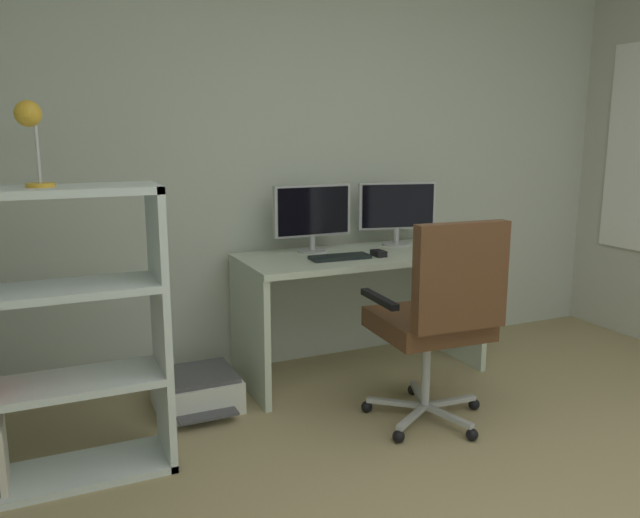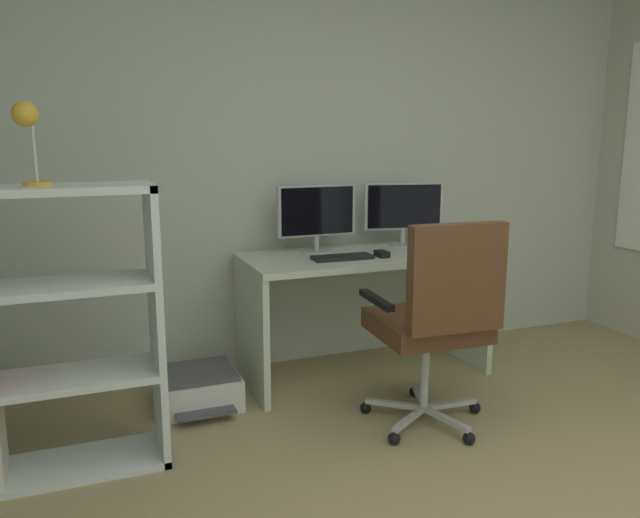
% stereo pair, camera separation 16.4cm
% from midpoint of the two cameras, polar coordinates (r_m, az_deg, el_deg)
% --- Properties ---
extents(wall_back, '(4.57, 0.10, 2.77)m').
position_cam_midpoint_polar(wall_back, '(3.95, -2.75, 10.56)').
color(wall_back, beige).
rests_on(wall_back, ground).
extents(desk, '(1.43, 0.64, 0.74)m').
position_cam_midpoint_polar(desk, '(3.75, 2.43, -2.46)').
color(desk, silver).
rests_on(desk, ground).
extents(monitor_main, '(0.48, 0.18, 0.40)m').
position_cam_midpoint_polar(monitor_main, '(3.71, -1.95, 4.13)').
color(monitor_main, '#B2B5B7').
rests_on(monitor_main, desk).
extents(monitor_secondary, '(0.49, 0.18, 0.39)m').
position_cam_midpoint_polar(monitor_secondary, '(3.97, 5.82, 4.57)').
color(monitor_secondary, '#B2B5B7').
rests_on(monitor_secondary, desk).
extents(keyboard, '(0.35, 0.15, 0.02)m').
position_cam_midpoint_polar(keyboard, '(3.54, 0.48, 0.16)').
color(keyboard, black).
rests_on(keyboard, desk).
extents(computer_mouse, '(0.06, 0.10, 0.03)m').
position_cam_midpoint_polar(computer_mouse, '(3.62, 4.04, 0.51)').
color(computer_mouse, black).
rests_on(computer_mouse, desk).
extents(office_chair, '(0.63, 0.63, 1.05)m').
position_cam_midpoint_polar(office_chair, '(3.07, 9.19, -4.81)').
color(office_chair, '#B7BABC').
rests_on(office_chair, ground).
extents(bookshelf, '(0.93, 0.33, 1.23)m').
position_cam_midpoint_polar(bookshelf, '(2.84, -27.46, -7.11)').
color(bookshelf, silver).
rests_on(bookshelf, ground).
extents(desk_lamp, '(0.13, 0.11, 0.33)m').
position_cam_midpoint_polar(desk_lamp, '(2.70, -26.36, 10.70)').
color(desk_lamp, gold).
rests_on(desk_lamp, bookshelf).
extents(printer, '(0.43, 0.47, 0.19)m').
position_cam_midpoint_polar(printer, '(3.49, -12.45, -11.56)').
color(printer, silver).
rests_on(printer, ground).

